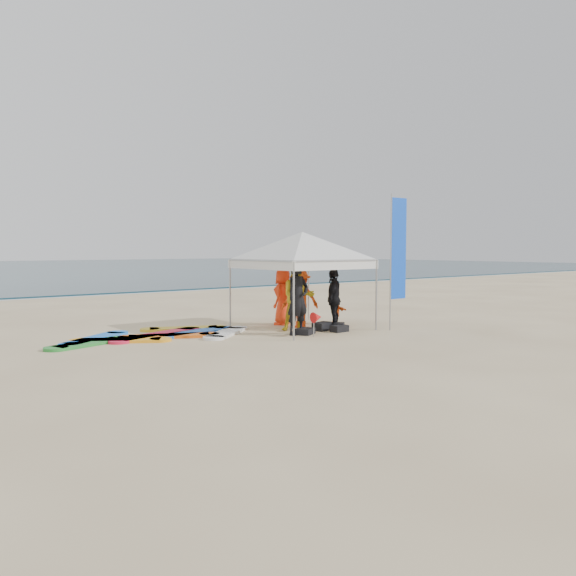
{
  "coord_description": "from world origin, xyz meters",
  "views": [
    {
      "loc": [
        -8.77,
        -9.44,
        2.27
      ],
      "look_at": [
        0.6,
        2.6,
        1.2
      ],
      "focal_mm": 35.0,
      "sensor_mm": 36.0,
      "label": 1
    }
  ],
  "objects_px": {
    "person_orange_a": "(300,299)",
    "canopy_tent": "(302,232)",
    "person_black_a": "(298,298)",
    "person_yellow": "(298,297)",
    "person_seated": "(336,310)",
    "feather_flag": "(398,250)",
    "person_orange_b": "(283,296)",
    "surfboard_spread": "(157,336)",
    "person_black_b": "(334,299)",
    "marker_pennant": "(317,317)"
  },
  "relations": [
    {
      "from": "person_orange_a",
      "to": "canopy_tent",
      "type": "xyz_separation_m",
      "value": [
        -0.15,
        -0.27,
        1.9
      ]
    },
    {
      "from": "person_black_a",
      "to": "person_orange_a",
      "type": "distance_m",
      "value": 1.42
    },
    {
      "from": "person_black_a",
      "to": "person_yellow",
      "type": "distance_m",
      "value": 0.64
    },
    {
      "from": "person_seated",
      "to": "feather_flag",
      "type": "distance_m",
      "value": 2.68
    },
    {
      "from": "person_seated",
      "to": "feather_flag",
      "type": "height_order",
      "value": "feather_flag"
    },
    {
      "from": "person_orange_a",
      "to": "person_orange_b",
      "type": "height_order",
      "value": "person_orange_b"
    },
    {
      "from": "person_yellow",
      "to": "feather_flag",
      "type": "height_order",
      "value": "feather_flag"
    },
    {
      "from": "person_orange_a",
      "to": "surfboard_spread",
      "type": "distance_m",
      "value": 4.22
    },
    {
      "from": "person_orange_a",
      "to": "person_seated",
      "type": "height_order",
      "value": "person_orange_a"
    },
    {
      "from": "person_seated",
      "to": "surfboard_spread",
      "type": "bearing_deg",
      "value": 89.38
    },
    {
      "from": "feather_flag",
      "to": "surfboard_spread",
      "type": "bearing_deg",
      "value": 154.19
    },
    {
      "from": "person_black_b",
      "to": "surfboard_spread",
      "type": "distance_m",
      "value": 4.95
    },
    {
      "from": "person_orange_a",
      "to": "marker_pennant",
      "type": "xyz_separation_m",
      "value": [
        -0.71,
        -1.57,
        -0.34
      ]
    },
    {
      "from": "person_black_b",
      "to": "surfboard_spread",
      "type": "height_order",
      "value": "person_black_b"
    },
    {
      "from": "canopy_tent",
      "to": "feather_flag",
      "type": "relative_size",
      "value": 1.1
    },
    {
      "from": "person_black_a",
      "to": "feather_flag",
      "type": "xyz_separation_m",
      "value": [
        2.84,
        -0.93,
        1.27
      ]
    },
    {
      "from": "person_orange_b",
      "to": "person_orange_a",
      "type": "bearing_deg",
      "value": 62.32
    },
    {
      "from": "person_orange_b",
      "to": "marker_pennant",
      "type": "height_order",
      "value": "person_orange_b"
    },
    {
      "from": "person_seated",
      "to": "feather_flag",
      "type": "bearing_deg",
      "value": -153.68
    },
    {
      "from": "person_yellow",
      "to": "person_black_b",
      "type": "distance_m",
      "value": 1.1
    },
    {
      "from": "person_black_b",
      "to": "person_black_a",
      "type": "bearing_deg",
      "value": -28.44
    },
    {
      "from": "person_black_a",
      "to": "person_orange_a",
      "type": "xyz_separation_m",
      "value": [
        0.94,
        1.06,
        -0.13
      ]
    },
    {
      "from": "canopy_tent",
      "to": "person_seated",
      "type": "bearing_deg",
      "value": 6.81
    },
    {
      "from": "person_orange_a",
      "to": "person_yellow",
      "type": "bearing_deg",
      "value": 70.68
    },
    {
      "from": "person_seated",
      "to": "surfboard_spread",
      "type": "xyz_separation_m",
      "value": [
        -5.37,
        0.98,
        -0.39
      ]
    },
    {
      "from": "feather_flag",
      "to": "surfboard_spread",
      "type": "height_order",
      "value": "feather_flag"
    },
    {
      "from": "person_orange_b",
      "to": "person_seated",
      "type": "bearing_deg",
      "value": 117.79
    },
    {
      "from": "person_orange_b",
      "to": "canopy_tent",
      "type": "bearing_deg",
      "value": 53.74
    },
    {
      "from": "canopy_tent",
      "to": "person_black_a",
      "type": "bearing_deg",
      "value": -135.1
    },
    {
      "from": "person_orange_a",
      "to": "marker_pennant",
      "type": "height_order",
      "value": "person_orange_a"
    },
    {
      "from": "person_black_b",
      "to": "canopy_tent",
      "type": "bearing_deg",
      "value": -78.04
    },
    {
      "from": "marker_pennant",
      "to": "person_seated",
      "type": "bearing_deg",
      "value": 36.01
    },
    {
      "from": "person_yellow",
      "to": "person_orange_a",
      "type": "xyz_separation_m",
      "value": [
        0.54,
        0.56,
        -0.12
      ]
    },
    {
      "from": "person_black_b",
      "to": "canopy_tent",
      "type": "relative_size",
      "value": 0.41
    },
    {
      "from": "person_yellow",
      "to": "surfboard_spread",
      "type": "xyz_separation_m",
      "value": [
        -3.51,
        1.45,
        -0.92
      ]
    },
    {
      "from": "surfboard_spread",
      "to": "person_black_a",
      "type": "bearing_deg",
      "value": -32.1
    },
    {
      "from": "person_orange_a",
      "to": "canopy_tent",
      "type": "relative_size",
      "value": 0.4
    },
    {
      "from": "person_black_b",
      "to": "person_orange_b",
      "type": "xyz_separation_m",
      "value": [
        -0.54,
        1.65,
        -0.01
      ]
    },
    {
      "from": "person_black_b",
      "to": "surfboard_spread",
      "type": "relative_size",
      "value": 0.33
    },
    {
      "from": "person_black_a",
      "to": "person_seated",
      "type": "height_order",
      "value": "person_black_a"
    },
    {
      "from": "person_black_b",
      "to": "person_orange_b",
      "type": "relative_size",
      "value": 1.01
    },
    {
      "from": "person_yellow",
      "to": "person_black_b",
      "type": "relative_size",
      "value": 1.11
    },
    {
      "from": "person_seated",
      "to": "marker_pennant",
      "type": "distance_m",
      "value": 2.52
    },
    {
      "from": "canopy_tent",
      "to": "marker_pennant",
      "type": "distance_m",
      "value": 2.65
    },
    {
      "from": "person_seated",
      "to": "marker_pennant",
      "type": "bearing_deg",
      "value": 135.68
    },
    {
      "from": "person_yellow",
      "to": "person_orange_b",
      "type": "relative_size",
      "value": 1.12
    },
    {
      "from": "person_black_a",
      "to": "person_yellow",
      "type": "bearing_deg",
      "value": 44.96
    },
    {
      "from": "canopy_tent",
      "to": "person_yellow",
      "type": "bearing_deg",
      "value": -142.48
    },
    {
      "from": "person_seated",
      "to": "marker_pennant",
      "type": "height_order",
      "value": "person_seated"
    },
    {
      "from": "person_orange_b",
      "to": "feather_flag",
      "type": "bearing_deg",
      "value": 95.37
    }
  ]
}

